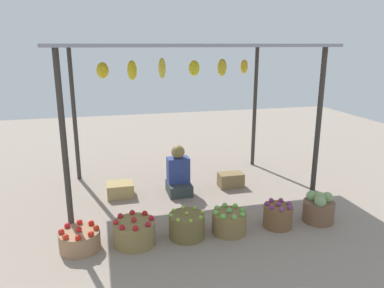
{
  "coord_description": "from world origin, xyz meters",
  "views": [
    {
      "loc": [
        -1.21,
        -5.36,
        2.29
      ],
      "look_at": [
        0.0,
        -0.56,
        0.95
      ],
      "focal_mm": 34.55,
      "sensor_mm": 36.0,
      "label": 1
    }
  ],
  "objects": [
    {
      "name": "basket_limes",
      "position": [
        -0.27,
        -1.38,
        0.15
      ],
      "size": [
        0.44,
        0.44,
        0.33
      ],
      "color": "brown",
      "rests_on": "ground"
    },
    {
      "name": "vendor_person",
      "position": [
        -0.08,
        0.0,
        0.3
      ],
      "size": [
        0.36,
        0.44,
        0.78
      ],
      "color": "#364040",
      "rests_on": "ground"
    },
    {
      "name": "basket_red_tomatoes",
      "position": [
        -1.53,
        -1.35,
        0.12
      ],
      "size": [
        0.47,
        0.47,
        0.29
      ],
      "color": "#9F7856",
      "rests_on": "ground"
    },
    {
      "name": "ground_plane",
      "position": [
        0.0,
        0.0,
        0.0
      ],
      "size": [
        14.0,
        14.0,
        0.0
      ],
      "primitive_type": "plane",
      "color": "gray"
    },
    {
      "name": "wooden_crate_near_vendor",
      "position": [
        -0.98,
        0.11,
        0.11
      ],
      "size": [
        0.41,
        0.34,
        0.21
      ],
      "primitive_type": "cube",
      "color": "tan",
      "rests_on": "ground"
    },
    {
      "name": "market_stall_structure",
      "position": [
        -0.01,
        0.01,
        2.13
      ],
      "size": [
        3.57,
        2.41,
        2.3
      ],
      "color": "#38332D",
      "rests_on": "ground"
    },
    {
      "name": "basket_cabbages",
      "position": [
        1.53,
        -1.4,
        0.18
      ],
      "size": [
        0.41,
        0.41,
        0.41
      ],
      "color": "brown",
      "rests_on": "ground"
    },
    {
      "name": "basket_purple_onions",
      "position": [
        0.93,
        -1.4,
        0.15
      ],
      "size": [
        0.37,
        0.37,
        0.34
      ],
      "color": "brown",
      "rests_on": "ground"
    },
    {
      "name": "wooden_crate_stacked_rear",
      "position": [
        0.82,
        0.05,
        0.12
      ],
      "size": [
        0.4,
        0.24,
        0.23
      ],
      "primitive_type": "cube",
      "color": "olive",
      "rests_on": "ground"
    },
    {
      "name": "basket_green_apples",
      "position": [
        0.27,
        -1.39,
        0.14
      ],
      "size": [
        0.43,
        0.43,
        0.33
      ],
      "color": "olive",
      "rests_on": "ground"
    },
    {
      "name": "basket_red_apples",
      "position": [
        -0.91,
        -1.38,
        0.15
      ],
      "size": [
        0.5,
        0.5,
        0.34
      ],
      "color": "olive",
      "rests_on": "ground"
    }
  ]
}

